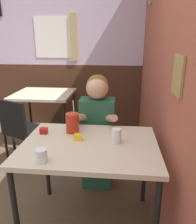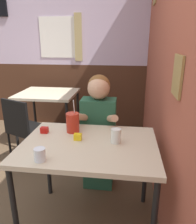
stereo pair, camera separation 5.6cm
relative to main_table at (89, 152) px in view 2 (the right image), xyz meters
The scene contains 11 objects.
brick_wall_right 1.30m from the main_table, 56.48° to the left, with size 0.08×4.70×2.70m.
back_wall 2.48m from the main_table, 103.87° to the left, with size 5.31×0.09×2.70m.
main_table is the anchor object (origin of this frame).
background_table 1.80m from the main_table, 119.85° to the left, with size 0.84×0.75×0.77m.
chair_near_window 1.29m from the main_table, 138.15° to the left, with size 0.52×0.52×0.87m.
person_seated 0.55m from the main_table, 89.60° to the left, with size 0.42×0.41×1.20m.
cocktail_pitcher 0.31m from the main_table, 130.82° to the left, with size 0.11×0.11×0.28m.
glass_near_pitcher 0.41m from the main_table, 133.18° to the right, with size 0.07×0.07×0.09m.
glass_center 0.24m from the main_table, 10.82° to the left, with size 0.07×0.07×0.11m.
condiment_ketchup 0.44m from the main_table, 160.63° to the left, with size 0.06×0.04×0.05m.
condiment_mustard 0.15m from the main_table, 153.50° to the left, with size 0.06×0.04×0.05m.
Camera 2 is at (0.83, -1.07, 1.52)m, focal length 35.00 mm.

